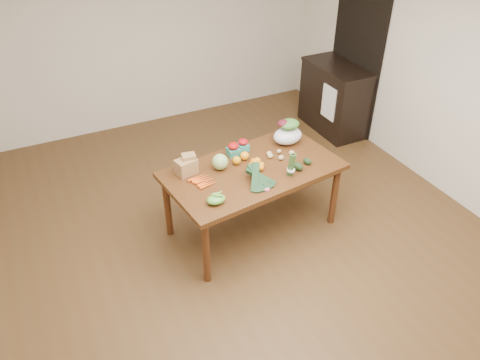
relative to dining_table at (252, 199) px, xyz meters
name	(u,v)px	position (x,y,z in m)	size (l,w,h in m)	color
floor	(243,242)	(-0.19, -0.17, -0.38)	(6.00, 6.00, 0.00)	#4F351B
room_walls	(244,125)	(-0.19, -0.17, 0.97)	(5.02, 6.02, 2.70)	beige
dining_table	(252,199)	(0.00, 0.00, 0.00)	(1.69, 0.94, 0.75)	#573314
doorway_dark	(356,55)	(2.29, 1.43, 0.68)	(0.02, 1.00, 2.10)	black
cabinet	(334,98)	(2.03, 1.46, 0.10)	(0.52, 1.02, 0.94)	black
dish_towel	(329,103)	(1.77, 1.23, 0.18)	(0.02, 0.28, 0.45)	white
paper_bag	(186,165)	(-0.61, 0.21, 0.47)	(0.26, 0.21, 0.18)	#9E6B47
cabbage	(220,162)	(-0.29, 0.14, 0.45)	(0.16, 0.16, 0.16)	#A7C471
strawberry_basket_a	(233,150)	(-0.06, 0.31, 0.43)	(0.12, 0.12, 0.11)	#BA0F0C
strawberry_basket_b	(243,146)	(0.07, 0.35, 0.42)	(0.11, 0.11, 0.10)	red
orange_a	(237,160)	(-0.11, 0.14, 0.42)	(0.08, 0.08, 0.08)	orange
orange_b	(245,156)	(0.00, 0.18, 0.42)	(0.09, 0.09, 0.09)	orange
orange_c	(257,161)	(0.08, 0.06, 0.41)	(0.07, 0.07, 0.07)	orange
mandarin_cluster	(255,164)	(0.02, -0.01, 0.43)	(0.18, 0.18, 0.10)	orange
carrots	(203,181)	(-0.52, 0.00, 0.39)	(0.22, 0.22, 0.03)	#FF5D15
snap_pea_bag	(216,199)	(-0.54, -0.34, 0.41)	(0.17, 0.13, 0.08)	#70AD3A
kale_bunch	(261,178)	(-0.07, -0.28, 0.45)	(0.32, 0.40, 0.16)	black
asparagus_bundle	(291,165)	(0.27, -0.27, 0.50)	(0.08, 0.08, 0.25)	#3F7535
potato_a	(270,156)	(0.25, 0.09, 0.40)	(0.06, 0.05, 0.05)	#D8C47C
potato_b	(281,158)	(0.33, 0.02, 0.40)	(0.06, 0.05, 0.05)	tan
potato_c	(279,151)	(0.37, 0.14, 0.40)	(0.05, 0.04, 0.04)	tan
potato_d	(269,154)	(0.26, 0.14, 0.40)	(0.06, 0.05, 0.05)	tan
potato_e	(292,153)	(0.47, 0.05, 0.40)	(0.06, 0.05, 0.05)	tan
avocado_a	(298,166)	(0.38, -0.21, 0.41)	(0.08, 0.11, 0.08)	black
avocado_b	(307,161)	(0.52, -0.16, 0.41)	(0.06, 0.09, 0.06)	black
salad_bag	(288,133)	(0.55, 0.27, 0.50)	(0.31, 0.24, 0.24)	white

